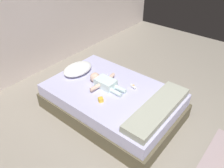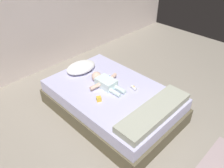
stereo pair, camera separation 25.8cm
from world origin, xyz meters
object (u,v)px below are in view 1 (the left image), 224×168
(toothbrush, at_px, (108,77))
(toy_block, at_px, (101,100))
(bed, at_px, (112,101))
(baby, at_px, (104,82))
(pillow, at_px, (78,69))
(baby_bottle, at_px, (133,86))

(toothbrush, distance_m, toy_block, 0.59)
(toothbrush, bearing_deg, bed, -130.23)
(baby, relative_size, toothbrush, 4.53)
(bed, height_order, baby, baby)
(pillow, distance_m, baby, 0.58)
(toothbrush, bearing_deg, pillow, 111.57)
(baby, xyz_separation_m, baby_bottle, (0.24, -0.37, -0.04))
(toothbrush, height_order, toy_block, toy_block)
(toy_block, bearing_deg, toothbrush, 29.85)
(baby, xyz_separation_m, toy_block, (-0.31, -0.21, -0.03))
(baby, xyz_separation_m, toothbrush, (0.20, 0.09, -0.05))
(pillow, xyz_separation_m, toy_block, (-0.32, -0.78, -0.04))
(pillow, relative_size, toy_block, 6.01)
(bed, bearing_deg, toy_block, -170.17)
(pillow, bearing_deg, toothbrush, -68.43)
(toy_block, bearing_deg, baby, 33.82)
(bed, relative_size, toothbrush, 14.50)
(toy_block, bearing_deg, bed, 9.83)
(baby, height_order, toy_block, baby)
(bed, height_order, toy_block, toy_block)
(pillow, bearing_deg, baby, -90.96)
(pillow, distance_m, toothbrush, 0.53)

